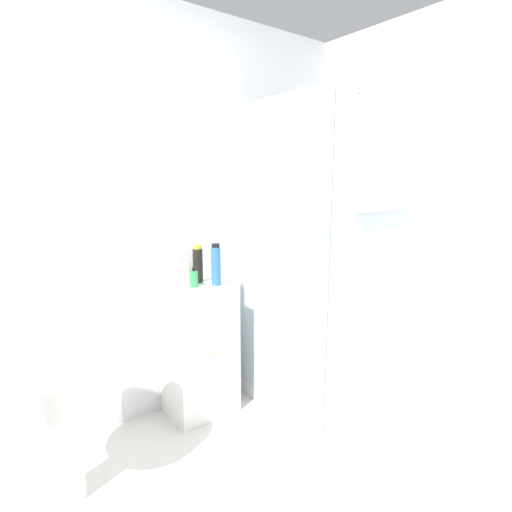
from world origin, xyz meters
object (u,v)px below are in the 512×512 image
shampoo_bottle_blue (216,265)px  lotion_bottle_white (188,272)px  sink (57,372)px  soap_dispenser (194,279)px  shampoo_bottle_tall_black (198,264)px

shampoo_bottle_blue → lotion_bottle_white: bearing=131.5°
sink → lotion_bottle_white: bearing=21.5°
sink → soap_dispenser: bearing=16.0°
soap_dispenser → shampoo_bottle_blue: shampoo_bottle_blue is taller
sink → shampoo_bottle_blue: size_ratio=3.70×
soap_dispenser → lotion_bottle_white: bearing=83.9°
sink → shampoo_bottle_blue: shampoo_bottle_blue is taller
shampoo_bottle_blue → lotion_bottle_white: 0.19m
lotion_bottle_white → sink: bearing=-158.5°
shampoo_bottle_blue → lotion_bottle_white: size_ratio=1.51×
shampoo_bottle_tall_black → shampoo_bottle_blue: (0.06, -0.13, 0.01)m
shampoo_bottle_tall_black → shampoo_bottle_blue: 0.14m
soap_dispenser → sink: bearing=-164.0°
sink → lotion_bottle_white: (0.84, 0.33, 0.27)m
soap_dispenser → lotion_bottle_white: 0.10m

